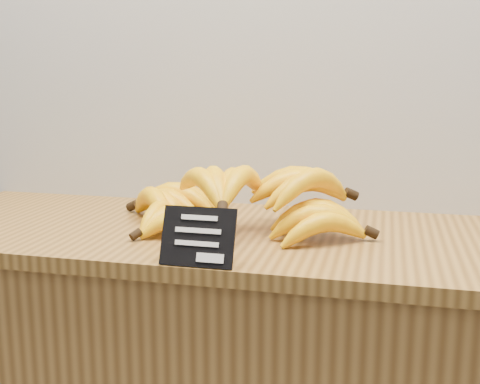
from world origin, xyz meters
TOP-DOWN VIEW (x-y plane):
  - counter_top at (-0.03, 2.75)m, footprint 1.50×0.54m
  - chalkboard_sign at (-0.06, 2.50)m, footprint 0.13×0.04m
  - banana_pile at (-0.05, 2.74)m, footprint 0.57×0.36m

SIDE VIEW (x-z plane):
  - counter_top at x=-0.03m, z-range 0.90..0.93m
  - chalkboard_sign at x=-0.06m, z-range 0.93..1.03m
  - banana_pile at x=-0.05m, z-range 0.92..1.06m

